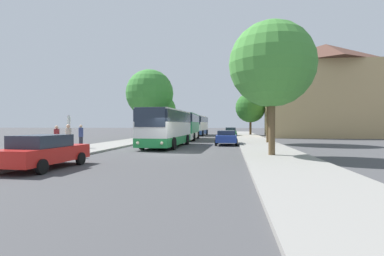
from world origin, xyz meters
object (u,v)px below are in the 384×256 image
at_px(pedestrian_waiting_near, 57,139).
at_px(tree_right_far, 268,75).
at_px(bus_stop_sign, 69,128).
at_px(bus_rear, 198,125).
at_px(pedestrian_walking_back, 81,136).
at_px(parked_car_left_curb, 44,151).
at_px(parked_car_right_near, 226,137).
at_px(bus_front, 167,127).
at_px(bus_middle, 187,126).
at_px(tree_left_near, 150,93).
at_px(tree_right_near, 272,64).
at_px(pedestrian_waiting_far, 68,139).
at_px(parked_car_right_far, 231,132).
at_px(tree_right_mid, 250,108).
at_px(tree_left_far, 162,109).

xyz_separation_m(pedestrian_waiting_near, tree_right_far, (15.58, 12.86, 6.05)).
bearing_deg(bus_stop_sign, pedestrian_waiting_near, -91.27).
distance_m(bus_rear, pedestrian_walking_back, 33.02).
distance_m(parked_car_left_curb, parked_car_right_near, 18.70).
bearing_deg(bus_front, bus_rear, 92.57).
height_order(bus_middle, tree_left_near, tree_left_near).
relative_size(bus_front, pedestrian_waiting_near, 5.82).
relative_size(parked_car_right_near, tree_right_near, 0.53).
distance_m(pedestrian_waiting_near, tree_right_near, 14.95).
xyz_separation_m(parked_car_left_curb, pedestrian_waiting_near, (-3.32, 6.37, 0.26)).
bearing_deg(parked_car_right_near, bus_middle, -60.80).
distance_m(pedestrian_waiting_near, pedestrian_waiting_far, 2.48).
relative_size(pedestrian_waiting_near, tree_right_far, 0.17).
height_order(parked_car_right_far, pedestrian_waiting_near, pedestrian_waiting_near).
height_order(parked_car_right_far, tree_right_mid, tree_right_mid).
height_order(bus_middle, tree_right_mid, tree_right_mid).
bearing_deg(bus_stop_sign, tree_left_near, 86.32).
bearing_deg(bus_front, parked_car_right_near, 32.60).
relative_size(bus_rear, tree_left_far, 1.59).
height_order(bus_rear, pedestrian_waiting_far, bus_rear).
distance_m(parked_car_right_far, pedestrian_waiting_far, 35.35).
xyz_separation_m(tree_left_near, tree_left_far, (-1.66, 13.78, -1.39)).
distance_m(bus_stop_sign, tree_left_far, 31.66).
height_order(pedestrian_waiting_near, tree_right_far, tree_right_far).
bearing_deg(pedestrian_walking_back, pedestrian_waiting_near, 138.54).
bearing_deg(tree_right_mid, tree_left_far, -165.51).
height_order(bus_rear, tree_right_mid, tree_right_mid).
distance_m(parked_car_right_far, tree_right_near, 32.87).
height_order(pedestrian_walking_back, tree_right_mid, tree_right_mid).
xyz_separation_m(bus_front, bus_stop_sign, (-5.98, -5.90, -0.04)).
bearing_deg(bus_middle, parked_car_left_curb, -97.65).
height_order(parked_car_left_curb, pedestrian_walking_back, pedestrian_walking_back).
distance_m(parked_car_left_curb, tree_left_far, 39.76).
bearing_deg(bus_middle, tree_right_far, -39.51).
height_order(bus_middle, bus_rear, bus_rear).
bearing_deg(parked_car_left_curb, bus_front, 81.37).
bearing_deg(tree_right_mid, parked_car_left_curb, -105.43).
distance_m(bus_front, tree_right_far, 12.24).
bearing_deg(bus_middle, tree_right_mid, 58.94).
bearing_deg(pedestrian_waiting_near, tree_left_far, 128.16).
relative_size(parked_car_right_far, pedestrian_waiting_far, 2.42).
bearing_deg(tree_right_far, parked_car_left_curb, -122.53).
relative_size(parked_car_right_near, tree_left_far, 0.61).
height_order(pedestrian_waiting_far, tree_right_mid, tree_right_mid).
xyz_separation_m(bus_rear, parked_car_right_far, (6.01, -3.81, -1.09)).
bearing_deg(tree_right_near, pedestrian_walking_back, 165.47).
bearing_deg(pedestrian_walking_back, pedestrian_waiting_far, 156.68).
relative_size(bus_rear, tree_left_near, 1.24).
relative_size(pedestrian_waiting_near, tree_right_near, 0.22).
distance_m(pedestrian_waiting_near, tree_left_near, 19.92).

